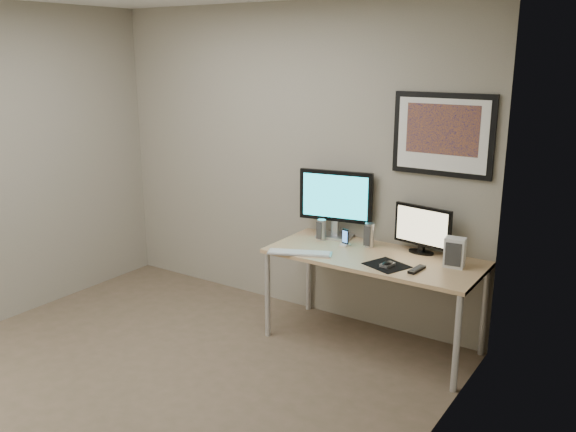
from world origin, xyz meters
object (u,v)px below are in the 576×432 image
at_px(speaker_right, 370,235).
at_px(phone_dock, 345,237).
at_px(monitor_tv, 422,228).
at_px(keyboard, 300,253).
at_px(monitor_large, 336,201).
at_px(framed_art, 443,135).
at_px(speaker_left, 322,230).
at_px(fan_unit, 455,252).
at_px(desk, 374,264).

distance_m(speaker_right, phone_dock, 0.19).
distance_m(monitor_tv, speaker_right, 0.42).
height_order(monitor_tv, keyboard, monitor_tv).
distance_m(monitor_large, monitor_tv, 0.75).
distance_m(framed_art, speaker_right, 0.94).
bearing_deg(speaker_left, framed_art, 21.54).
distance_m(framed_art, speaker_left, 1.21).
height_order(monitor_large, phone_dock, monitor_large).
distance_m(speaker_right, keyboard, 0.58).
xyz_separation_m(speaker_left, fan_unit, (1.11, -0.04, 0.02)).
height_order(desk, fan_unit, fan_unit).
height_order(framed_art, fan_unit, framed_art).
height_order(monitor_tv, fan_unit, monitor_tv).
bearing_deg(monitor_large, keyboard, -101.93).
bearing_deg(desk, phone_dock, 162.99).
xyz_separation_m(monitor_large, fan_unit, (1.05, -0.16, -0.20)).
bearing_deg(desk, keyboard, -150.39).
bearing_deg(phone_dock, speaker_left, -174.75).
xyz_separation_m(desk, monitor_tv, (0.27, 0.24, 0.26)).
bearing_deg(desk, monitor_tv, 41.45).
distance_m(desk, speaker_left, 0.56).
relative_size(monitor_large, monitor_tv, 1.31).
bearing_deg(framed_art, desk, -136.54).
bearing_deg(phone_dock, fan_unit, 12.74).
distance_m(keyboard, fan_unit, 1.13).
bearing_deg(phone_dock, monitor_large, 152.81).
relative_size(speaker_left, speaker_right, 0.89).
height_order(framed_art, keyboard, framed_art).
height_order(monitor_tv, speaker_right, monitor_tv).
bearing_deg(keyboard, speaker_right, 27.58).
relative_size(phone_dock, keyboard, 0.28).
xyz_separation_m(monitor_tv, speaker_left, (-0.80, -0.12, -0.11)).
bearing_deg(monitor_large, framed_art, -4.03).
distance_m(desk, framed_art, 1.07).
distance_m(monitor_large, phone_dock, 0.33).
distance_m(desk, monitor_large, 0.65).
bearing_deg(speaker_right, monitor_large, 172.41).
bearing_deg(desk, framed_art, 43.46).
distance_m(phone_dock, keyboard, 0.42).
xyz_separation_m(desk, fan_unit, (0.58, 0.08, 0.17)).
relative_size(framed_art, speaker_right, 3.96).
bearing_deg(speaker_right, phone_dock, -150.30).
bearing_deg(phone_dock, monitor_tv, 28.25).
bearing_deg(keyboard, phone_dock, 38.73).
xyz_separation_m(desk, speaker_left, (-0.53, 0.12, 0.15)).
bearing_deg(keyboard, speaker_left, 72.48).
xyz_separation_m(monitor_tv, fan_unit, (0.31, -0.16, -0.09)).
height_order(framed_art, monitor_large, framed_art).
distance_m(desk, speaker_right, 0.27).
relative_size(speaker_right, keyboard, 0.39).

